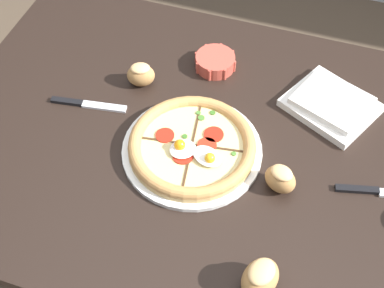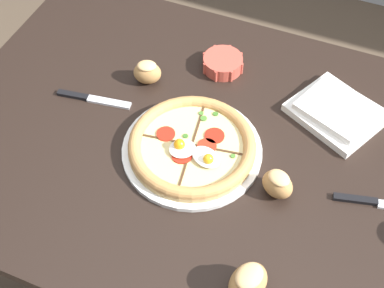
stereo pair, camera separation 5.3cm
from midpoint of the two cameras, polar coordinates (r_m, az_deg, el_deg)
The scene contains 9 objects.
ground_plane at distance 1.91m, azimuth 4.04°, elevation -15.00°, with size 12.00×12.00×0.00m, color brown.
dining_table at distance 1.32m, azimuth 5.68°, elevation -3.58°, with size 1.43×0.90×0.77m.
pizza at distance 1.22m, azimuth 1.24°, elevation -0.34°, with size 0.32×0.32×0.06m.
ramekin_bowl at distance 1.41m, azimuth 4.39°, elevation 8.60°, with size 0.11×0.11×0.04m.
napkin_folded at distance 1.34m, azimuth 16.25°, elevation 3.33°, with size 0.26×0.24×0.04m.
bread_piece_near at distance 1.36m, azimuth -3.68°, elevation 7.64°, with size 0.08×0.07×0.06m.
bread_piece_mid at distance 1.04m, azimuth 7.49°, elevation -14.42°, with size 0.09×0.10×0.08m.
bread_piece_far at distance 1.16m, azimuth 10.41°, elevation -4.22°, with size 0.09×0.08×0.06m.
knife_main at distance 1.35m, azimuth -9.44°, elevation 4.73°, with size 0.19×0.05×0.01m.
Camera 2 is at (0.19, -0.72, 1.76)m, focal length 50.00 mm.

